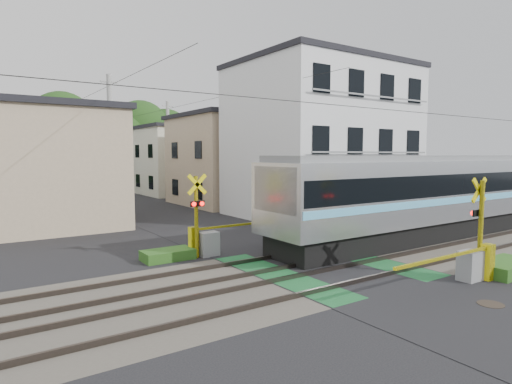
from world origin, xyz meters
TOP-DOWN VIEW (x-y plane):
  - ground at (0.00, 0.00)m, footprint 120.00×120.00m
  - track_bed at (0.00, 0.00)m, footprint 120.00×120.00m
  - commuter_train at (7.72, 1.20)m, footprint 17.97×2.84m
  - crossing_signal_near at (2.59, -3.65)m, footprint 4.74×0.65m
  - crossing_signal_far at (-2.59, 3.65)m, footprint 4.74×0.65m
  - apartment_block at (8.50, 9.49)m, footprint 10.20×8.36m
  - houses_row at (0.25, 25.92)m, footprint 22.07×31.35m
  - tree_hill at (-0.35, 47.62)m, footprint 40.00×13.69m
  - catenary at (6.00, 0.03)m, footprint 60.00×5.04m
  - utility_poles at (-1.05, 23.01)m, footprint 7.90×42.00m
  - pedestrian at (-1.03, 32.23)m, footprint 0.61×0.43m
  - manhole_cover at (0.93, -5.04)m, footprint 0.64×0.64m
  - weed_patches at (1.76, -0.09)m, footprint 10.25×8.80m

SIDE VIEW (x-z plane):
  - ground at x=0.00m, z-range 0.00..0.00m
  - manhole_cover at x=0.93m, z-range 0.00..0.02m
  - track_bed at x=0.00m, z-range -0.03..0.11m
  - weed_patches at x=1.76m, z-range -0.02..0.38m
  - crossing_signal_near at x=2.59m, z-range -0.83..2.25m
  - crossing_signal_far at x=-2.59m, z-range -0.83..2.25m
  - pedestrian at x=-1.03m, z-range 0.00..1.56m
  - commuter_train at x=7.72m, z-range 0.11..3.84m
  - houses_row at x=0.25m, z-range -0.16..6.64m
  - catenary at x=6.00m, z-range 0.20..7.20m
  - utility_poles at x=-1.05m, z-range 0.08..8.08m
  - apartment_block at x=8.50m, z-range 0.01..9.31m
  - tree_hill at x=-0.35m, z-range -0.05..11.91m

